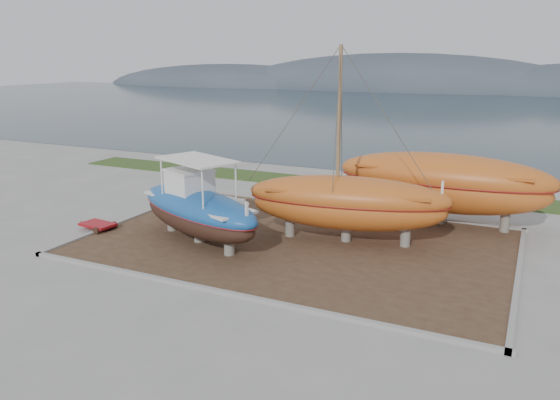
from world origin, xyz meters
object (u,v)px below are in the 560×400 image
at_px(white_dinghy, 213,207).
at_px(blue_caique, 197,201).
at_px(orange_sailboat, 349,147).
at_px(orange_bare_hull, 442,190).
at_px(red_trailer, 98,227).

bearing_deg(white_dinghy, blue_caique, -75.26).
xyz_separation_m(orange_sailboat, orange_bare_hull, (3.33, 4.52, -2.54)).
height_order(orange_bare_hull, red_trailer, orange_bare_hull).
distance_m(blue_caique, orange_bare_hull, 11.85).
xyz_separation_m(blue_caique, orange_sailboat, (5.90, 2.91, 2.37)).
height_order(blue_caique, red_trailer, blue_caique).
relative_size(white_dinghy, orange_bare_hull, 0.38).
height_order(orange_sailboat, orange_bare_hull, orange_sailboat).
relative_size(blue_caique, orange_bare_hull, 0.75).
height_order(blue_caique, orange_bare_hull, blue_caique).
bearing_deg(white_dinghy, orange_sailboat, -10.29).
xyz_separation_m(blue_caique, red_trailer, (-5.41, -0.52, -1.76)).
distance_m(orange_bare_hull, red_trailer, 16.74).
xyz_separation_m(orange_sailboat, red_trailer, (-11.31, -3.43, -4.13)).
relative_size(orange_sailboat, orange_bare_hull, 0.87).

